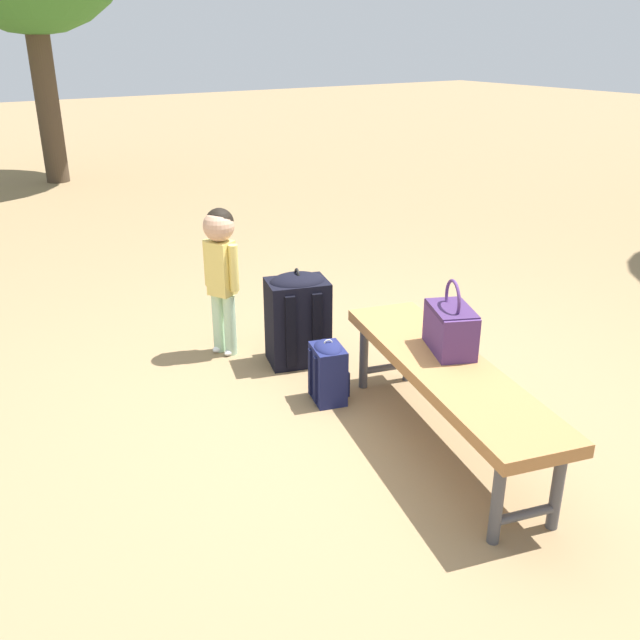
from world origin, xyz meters
name	(u,v)px	position (x,y,z in m)	size (l,w,h in m)	color
ground_plane	(357,409)	(0.00, 0.00, 0.00)	(40.00, 40.00, 0.00)	#8C704C
park_bench	(447,375)	(-0.53, -0.14, 0.39)	(1.65, 0.79, 0.45)	#9E6B3D
handbag	(451,327)	(-0.41, -0.25, 0.58)	(0.37, 0.30, 0.37)	#4C2D66
child_standing	(221,259)	(1.05, 0.27, 0.63)	(0.24, 0.19, 0.94)	#B2D8B2
backpack_large	(297,316)	(0.69, -0.05, 0.30)	(0.38, 0.42, 0.61)	black
backpack_small	(328,370)	(0.17, 0.07, 0.18)	(0.26, 0.23, 0.37)	#191E4C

